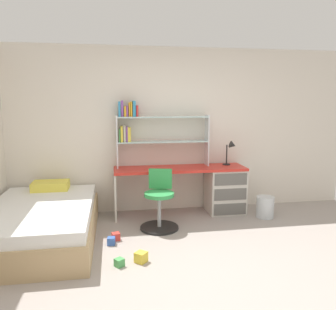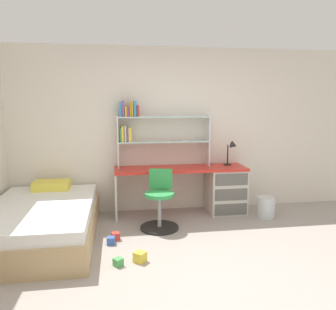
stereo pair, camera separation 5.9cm
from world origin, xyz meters
TOP-DOWN VIEW (x-y plane):
  - ground_plane at (0.00, 0.00)m, footprint 5.88×5.43m
  - room_shell at (-1.19, 1.17)m, footprint 5.88×5.43m
  - desk at (0.64, 1.93)m, footprint 1.98×0.52m
  - bookshelf_hutch at (-0.34, 2.07)m, footprint 1.40×0.22m
  - desk_lamp at (0.93, 1.99)m, footprint 0.20×0.17m
  - swivel_chair at (-0.28, 1.40)m, footprint 0.52×0.52m
  - bed_platform at (-1.78, 1.20)m, footprint 1.29×2.01m
  - waste_bin at (1.33, 1.57)m, footprint 0.26×0.26m
  - toy_block_red_0 at (-0.87, 1.08)m, footprint 0.11×0.11m
  - toy_block_yellow_1 at (-0.61, 0.44)m, footprint 0.16×0.16m
  - toy_block_green_2 at (-0.85, 0.39)m, footprint 0.12×0.12m
  - toy_block_blue_3 at (-0.93, 0.95)m, footprint 0.10×0.10m

SIDE VIEW (x-z plane):
  - ground_plane at x=0.00m, z-range -0.02..0.00m
  - toy_block_green_2 at x=-0.85m, z-range 0.00..0.08m
  - toy_block_blue_3 at x=-0.93m, z-range 0.00..0.09m
  - toy_block_red_0 at x=-0.87m, z-range 0.00..0.09m
  - toy_block_yellow_1 at x=-0.61m, z-range 0.00..0.11m
  - waste_bin at x=1.33m, z-range 0.00..0.31m
  - bed_platform at x=-1.78m, z-range -0.06..0.52m
  - swivel_chair at x=-0.28m, z-range -0.08..0.71m
  - desk at x=0.64m, z-range 0.04..0.77m
  - desk_lamp at x=0.93m, z-range 0.79..1.17m
  - room_shell at x=-1.19m, z-range 0.00..2.53m
  - bookshelf_hutch at x=-0.34m, z-range 0.82..1.81m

